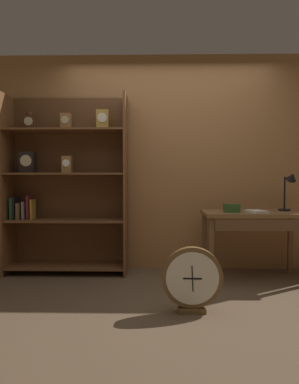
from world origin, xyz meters
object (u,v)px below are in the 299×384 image
(workbench, at_px, (254,221))
(round_clock_large, at_px, (192,279))
(bookshelf, at_px, (65,186))
(desk_lamp, at_px, (289,186))
(toolbox_small, at_px, (232,208))
(open_repair_manual, at_px, (257,211))

(workbench, xyz_separation_m, round_clock_large, (-0.78, -0.94, -0.36))
(bookshelf, bearing_deg, round_clock_large, -40.90)
(workbench, height_order, round_clock_large, workbench)
(workbench, bearing_deg, desk_lamp, 13.57)
(toolbox_small, bearing_deg, round_clock_large, -120.08)
(toolbox_small, bearing_deg, bookshelf, 171.35)
(bookshelf, xyz_separation_m, toolbox_small, (1.89, -0.29, -0.23))
(workbench, bearing_deg, round_clock_large, -129.51)
(desk_lamp, height_order, open_repair_manual, desk_lamp)
(desk_lamp, bearing_deg, toolbox_small, -168.13)
(bookshelf, bearing_deg, desk_lamp, -3.27)
(round_clock_large, bearing_deg, workbench, 50.49)
(workbench, xyz_separation_m, toolbox_small, (-0.25, -0.04, 0.15))
(toolbox_small, bearing_deg, workbench, 9.02)
(toolbox_small, xyz_separation_m, open_repair_manual, (0.26, -0.04, -0.03))
(bookshelf, distance_m, workbench, 2.20)
(open_repair_manual, bearing_deg, desk_lamp, 6.55)
(desk_lamp, distance_m, round_clock_large, 1.75)
(bookshelf, height_order, toolbox_small, bookshelf)
(workbench, height_order, toolbox_small, toolbox_small)
(bookshelf, bearing_deg, toolbox_small, -8.65)
(desk_lamp, xyz_separation_m, round_clock_large, (-1.19, -1.04, -0.75))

